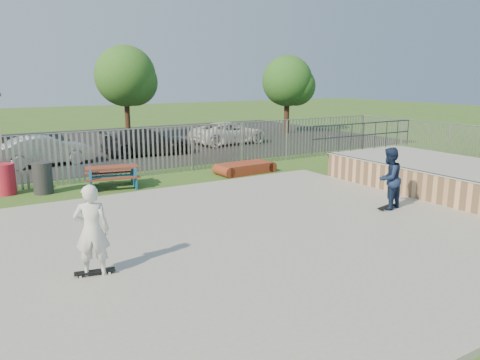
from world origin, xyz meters
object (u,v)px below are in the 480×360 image
tree_mid (125,76)px  skater_white (92,230)px  trash_bin_red (6,179)px  skater_navy (389,178)px  picnic_table (112,177)px  car_white (230,133)px  car_silver (45,150)px  car_dark (147,142)px  tree_right (287,81)px  trash_bin_grey (43,178)px  funbox (245,168)px

tree_mid → skater_white: size_ratio=3.24×
trash_bin_red → skater_white: (0.78, -8.90, 0.54)m
trash_bin_red → skater_navy: skater_navy is taller
picnic_table → skater_white: (-2.73, -8.03, 0.68)m
picnic_table → skater_navy: (6.11, -7.75, 0.68)m
car_white → skater_white: 19.97m
tree_mid → picnic_table: bearing=-110.5°
car_silver → car_dark: car_silver is taller
car_silver → car_white: 11.06m
car_dark → tree_right: size_ratio=0.85×
car_silver → tree_right: bearing=-79.6°
car_white → skater_white: bearing=138.2°
car_white → tree_right: 7.59m
car_white → car_silver: bearing=95.0°
car_dark → tree_right: 13.19m
picnic_table → skater_navy: 9.89m
picnic_table → trash_bin_grey: size_ratio=1.93×
picnic_table → tree_right: size_ratio=0.39×
car_white → tree_mid: tree_mid is taller
trash_bin_grey → skater_navy: size_ratio=0.60×
picnic_table → tree_mid: size_ratio=0.35×
tree_mid → tree_right: bearing=-15.2°
funbox → tree_right: (10.28, 10.76, 3.53)m
funbox → car_white: car_white is taller
trash_bin_red → skater_navy: (9.63, -8.62, 0.54)m
trash_bin_red → car_dark: (7.28, 5.52, 0.16)m
tree_mid → tree_right: tree_mid is taller
car_white → tree_mid: bearing=34.7°
trash_bin_grey → skater_white: (-0.36, -8.39, 0.53)m
car_white → skater_navy: skater_navy is taller
car_white → tree_right: (6.39, 2.72, 3.06)m
tree_mid → skater_white: bearing=-109.9°
picnic_table → trash_bin_red: (-3.52, 0.87, 0.14)m
picnic_table → skater_white: size_ratio=1.15×
trash_bin_grey → car_dark: bearing=44.5°
car_silver → skater_navy: 15.66m
funbox → car_silver: size_ratio=0.53×
trash_bin_red → car_silver: bearing=67.4°
car_silver → car_dark: bearing=-89.6°
car_dark → car_white: car_dark is taller
funbox → trash_bin_grey: bearing=171.8°
tree_right → skater_white: (-18.68, -18.46, -2.66)m
trash_bin_grey → car_silver: 5.73m
car_silver → car_white: size_ratio=0.88×
car_silver → tree_right: tree_right is taller
trash_bin_red → skater_navy: 12.93m
trash_bin_grey → tree_mid: (7.39, 13.04, 3.54)m
car_dark → trash_bin_red: bearing=132.2°
car_white → skater_navy: (-3.44, -15.45, 0.40)m
picnic_table → trash_bin_grey: bearing=-177.3°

